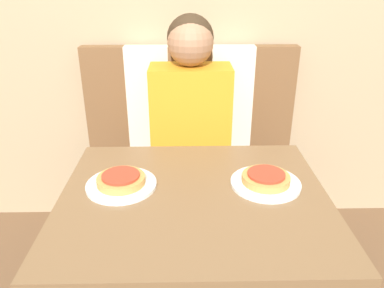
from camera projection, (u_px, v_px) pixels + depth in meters
booth_seat at (191, 206)px, 1.97m from camera, size 1.08×0.50×0.45m
booth_backrest at (190, 101)px, 1.95m from camera, size 1.08×0.07×0.57m
dining_table at (194, 222)px, 1.21m from camera, size 0.84×0.72×0.71m
person at (191, 97)px, 1.72m from camera, size 0.37×0.23×0.74m
plate_left at (121, 185)px, 1.21m from camera, size 0.23×0.23×0.01m
plate_right at (265, 183)px, 1.22m from camera, size 0.23×0.23×0.01m
pizza_left at (121, 179)px, 1.20m from camera, size 0.16×0.16×0.03m
pizza_right at (266, 178)px, 1.21m from camera, size 0.16×0.16×0.03m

